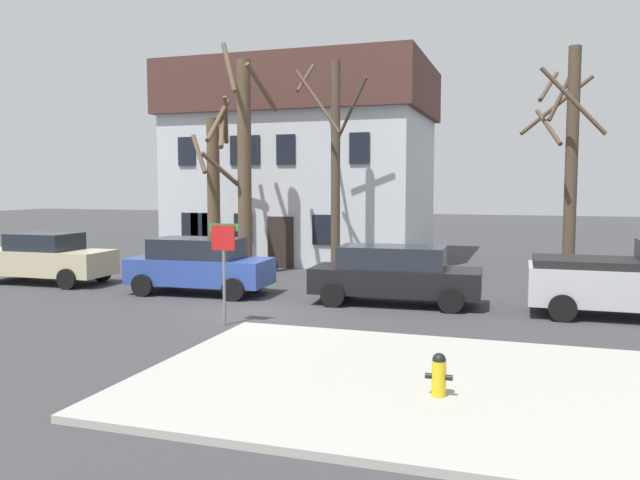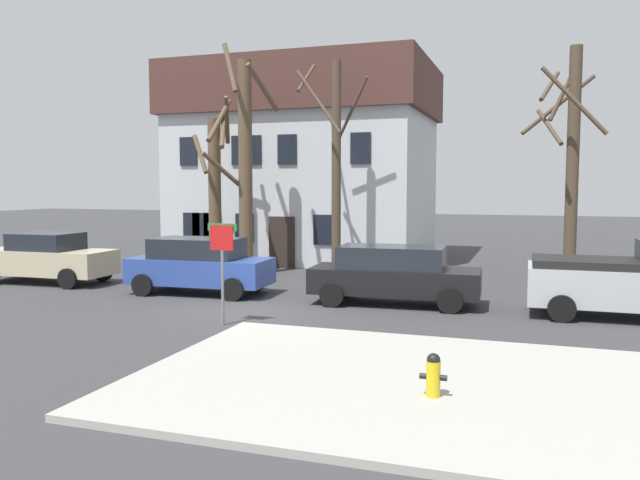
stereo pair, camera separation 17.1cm
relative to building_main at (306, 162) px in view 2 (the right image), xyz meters
name	(u,v)px [view 2 (the right image)]	position (x,y,z in m)	size (l,w,h in m)	color
ground_plane	(249,311)	(2.85, -12.39, -4.45)	(120.00, 120.00, 0.00)	#38383A
sidewalk_slab	(408,384)	(8.11, -17.42, -4.39)	(9.16, 6.46, 0.12)	#A8A59E
building_main	(306,162)	(0.00, 0.00, 0.00)	(11.33, 7.98, 8.72)	silver
tree_bare_near	(215,190)	(-1.76, -5.55, -1.29)	(2.04, 1.89, 6.74)	brown
tree_bare_mid	(244,161)	(-0.17, -6.26, -0.20)	(2.30, 2.15, 8.57)	brown
tree_bare_far	(335,162)	(3.18, -5.73, -0.26)	(2.49, 2.50, 7.91)	#4C3D2D
tree_bare_end	(570,157)	(11.11, -5.12, -0.17)	(2.66, 2.88, 7.88)	#4C3D2D
car_beige_sedan	(47,258)	(-5.87, -10.10, -3.58)	(4.69, 2.16, 1.73)	#C6B793
car_blue_wagon	(200,265)	(0.22, -10.35, -3.55)	(4.45, 2.19, 1.73)	#2D4799
car_black_wagon	(394,274)	(6.32, -10.20, -3.58)	(4.80, 2.14, 1.66)	black
pickup_truck_silver	(636,281)	(12.51, -10.20, -3.49)	(5.10, 2.19, 1.99)	#B7BABF
fire_hydrant	(433,374)	(8.63, -18.11, -3.98)	(0.42, 0.22, 0.68)	gold
street_sign_pole	(222,254)	(2.98, -14.15, -2.72)	(0.76, 0.07, 2.46)	slate
bicycle_leaning	(228,268)	(-0.45, -7.08, -4.08)	(1.75, 0.24, 1.03)	black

